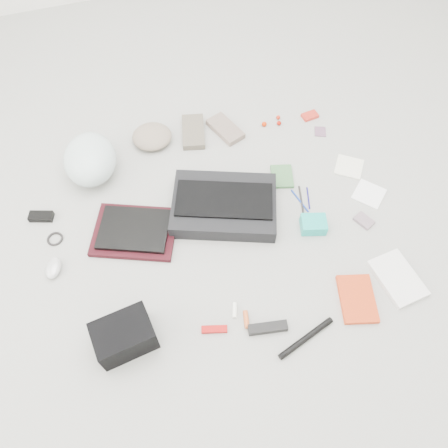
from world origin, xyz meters
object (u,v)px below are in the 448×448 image
object	(u,v)px
bike_helmet	(90,159)
accordion_wallet	(313,224)
camera_bag	(124,336)
book_red	(357,299)
laptop	(134,229)
messenger_bag	(224,205)

from	to	relation	value
bike_helmet	accordion_wallet	bearing A→B (deg)	-27.15
bike_helmet	accordion_wallet	xyz separation A→B (m)	(0.88, -0.63, -0.06)
camera_bag	book_red	world-z (taller)	camera_bag
book_red	accordion_wallet	world-z (taller)	accordion_wallet
bike_helmet	book_red	size ratio (longest dim) A/B	1.48
laptop	camera_bag	distance (m)	0.49
laptop	book_red	size ratio (longest dim) A/B	1.45
messenger_bag	laptop	bearing A→B (deg)	-159.66
book_red	messenger_bag	bearing A→B (deg)	138.57
book_red	laptop	bearing A→B (deg)	159.16
camera_bag	book_red	xyz separation A→B (m)	(0.93, -0.12, -0.06)
messenger_bag	accordion_wallet	xyz separation A→B (m)	(0.35, -0.22, -0.01)
bike_helmet	accordion_wallet	distance (m)	1.09
laptop	bike_helmet	distance (m)	0.43
accordion_wallet	messenger_bag	bearing A→B (deg)	164.79
laptop	camera_bag	bearing A→B (deg)	-82.66
laptop	book_red	xyz separation A→B (m)	(0.80, -0.60, -0.02)
messenger_bag	accordion_wallet	distance (m)	0.41
bike_helmet	accordion_wallet	world-z (taller)	bike_helmet
messenger_bag	bike_helmet	size ratio (longest dim) A/B	1.52
camera_bag	accordion_wallet	world-z (taller)	camera_bag
bike_helmet	book_red	distance (m)	1.36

